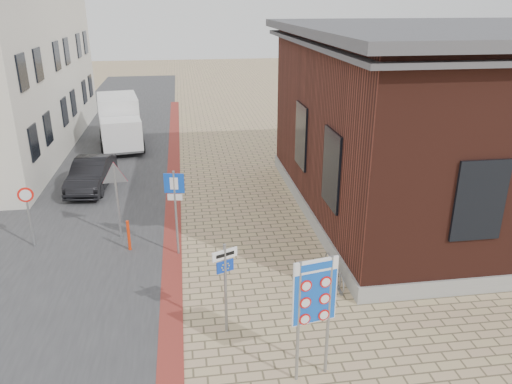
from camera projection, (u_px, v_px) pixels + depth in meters
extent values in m
plane|color=tan|center=(254.00, 336.00, 12.07)|extent=(120.00, 120.00, 0.00)
cube|color=#38383A|center=(104.00, 161.00, 25.15)|extent=(7.00, 60.00, 0.02)
cube|color=maroon|center=(173.00, 192.00, 21.02)|extent=(0.60, 40.00, 0.02)
cube|color=gray|center=(454.00, 199.00, 19.67)|extent=(12.15, 12.15, 0.50)
cube|color=#431C15|center=(467.00, 118.00, 18.50)|extent=(12.00, 12.00, 6.00)
cube|color=#4B4B50|center=(480.00, 29.00, 17.36)|extent=(13.00, 13.00, 0.30)
cube|color=#4B4B50|center=(479.00, 41.00, 17.51)|extent=(12.70, 12.70, 0.15)
cube|color=black|center=(332.00, 169.00, 15.16)|extent=(0.12, 1.60, 2.40)
cube|color=black|center=(302.00, 136.00, 18.85)|extent=(0.12, 1.60, 2.40)
cube|color=black|center=(480.00, 201.00, 12.79)|extent=(1.40, 0.12, 2.20)
cube|color=black|center=(34.00, 142.00, 20.21)|extent=(0.10, 1.10, 1.40)
cube|color=black|center=(48.00, 128.00, 22.43)|extent=(0.10, 1.10, 1.40)
cube|color=black|center=(22.00, 72.00, 19.20)|extent=(0.10, 1.10, 1.40)
cube|color=black|center=(38.00, 65.00, 21.41)|extent=(0.10, 1.10, 1.40)
cube|color=black|center=(64.00, 112.00, 25.75)|extent=(0.10, 1.10, 1.40)
cube|color=black|center=(73.00, 103.00, 27.96)|extent=(0.10, 1.10, 1.40)
cube|color=black|center=(56.00, 56.00, 24.73)|extent=(0.10, 1.10, 1.40)
cube|color=black|center=(66.00, 51.00, 26.95)|extent=(0.10, 1.10, 1.40)
cube|color=silver|center=(26.00, 61.00, 31.25)|extent=(7.00, 6.00, 8.00)
cube|color=black|center=(84.00, 92.00, 31.28)|extent=(0.10, 1.10, 1.40)
cube|color=black|center=(90.00, 86.00, 33.49)|extent=(0.10, 1.10, 1.40)
cube|color=black|center=(78.00, 45.00, 30.27)|extent=(0.10, 1.10, 1.40)
cube|color=black|center=(85.00, 42.00, 32.48)|extent=(0.10, 1.10, 1.40)
torus|color=slate|center=(340.00, 283.00, 13.81)|extent=(0.04, 0.60, 0.60)
torus|color=slate|center=(337.00, 278.00, 14.09)|extent=(0.04, 0.60, 0.60)
torus|color=slate|center=(334.00, 272.00, 14.37)|extent=(0.04, 0.60, 0.60)
torus|color=slate|center=(331.00, 267.00, 14.64)|extent=(0.04, 0.60, 0.60)
torus|color=slate|center=(328.00, 262.00, 14.92)|extent=(0.04, 0.60, 0.60)
cube|color=slate|center=(334.00, 280.00, 14.46)|extent=(0.08, 1.60, 0.04)
imported|color=black|center=(91.00, 174.00, 21.30)|extent=(1.73, 4.08, 1.31)
cube|color=slate|center=(121.00, 140.00, 27.39)|extent=(2.72, 5.31, 0.23)
cube|color=white|center=(122.00, 134.00, 25.53)|extent=(2.19, 1.88, 1.50)
cube|color=black|center=(122.00, 132.00, 24.80)|extent=(1.78, 0.35, 0.75)
cube|color=white|center=(118.00, 114.00, 27.70)|extent=(2.55, 3.66, 2.07)
cylinder|color=black|center=(103.00, 149.00, 25.80)|extent=(0.35, 0.78, 0.75)
cylinder|color=black|center=(142.00, 146.00, 26.34)|extent=(0.35, 0.78, 0.75)
cylinder|color=black|center=(102.00, 135.00, 28.48)|extent=(0.35, 0.78, 0.75)
cylinder|color=black|center=(138.00, 133.00, 29.02)|extent=(0.35, 0.78, 0.75)
cylinder|color=gray|center=(298.00, 324.00, 10.21)|extent=(0.07, 0.07, 2.85)
cylinder|color=gray|center=(328.00, 317.00, 10.42)|extent=(0.07, 0.07, 2.85)
cube|color=white|center=(315.00, 292.00, 10.07)|extent=(0.96, 0.23, 1.47)
cube|color=blue|center=(315.00, 292.00, 10.07)|extent=(0.93, 0.23, 1.43)
cube|color=white|center=(316.00, 266.00, 9.85)|extent=(0.93, 0.24, 0.28)
cylinder|color=gray|center=(226.00, 289.00, 11.83)|extent=(0.07, 0.07, 2.40)
cube|color=white|center=(225.00, 254.00, 11.49)|extent=(0.61, 0.30, 0.23)
cube|color=#0F38B7|center=(225.00, 266.00, 11.60)|extent=(0.42, 0.21, 0.29)
cylinder|color=gray|center=(176.00, 214.00, 15.47)|extent=(0.07, 0.07, 2.81)
cube|color=blue|center=(174.00, 183.00, 15.10)|extent=(0.62, 0.15, 0.62)
cube|color=white|center=(175.00, 197.00, 15.27)|extent=(0.45, 0.12, 0.20)
cylinder|color=gray|center=(118.00, 203.00, 16.63)|extent=(0.07, 0.07, 2.58)
cylinder|color=gray|center=(30.00, 218.00, 16.09)|extent=(0.07, 0.07, 2.08)
cylinder|color=red|center=(26.00, 195.00, 15.80)|extent=(0.49, 0.11, 0.49)
cylinder|color=red|center=(129.00, 236.00, 16.04)|extent=(0.12, 0.12, 1.04)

